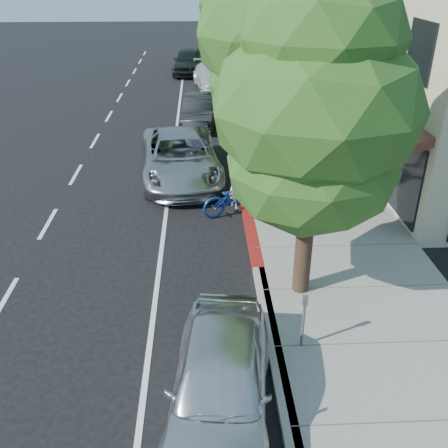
{
  "coord_description": "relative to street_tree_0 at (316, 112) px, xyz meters",
  "views": [
    {
      "loc": [
        -1.41,
        -11.84,
        7.18
      ],
      "look_at": [
        -0.89,
        -0.84,
        1.35
      ],
      "focal_mm": 40.0,
      "sensor_mm": 36.0,
      "label": 1
    }
  ],
  "objects": [
    {
      "name": "ground",
      "position": [
        -0.9,
        2.0,
        -4.48
      ],
      "size": [
        120.0,
        120.0,
        0.0
      ],
      "primitive_type": "plane",
      "color": "black",
      "rests_on": "ground"
    },
    {
      "name": "sidewalk",
      "position": [
        1.4,
        10.0,
        -4.41
      ],
      "size": [
        4.6,
        56.0,
        0.15
      ],
      "primitive_type": "cube",
      "color": "gray",
      "rests_on": "ground"
    },
    {
      "name": "curb",
      "position": [
        -0.9,
        10.0,
        -4.41
      ],
      "size": [
        0.3,
        56.0,
        0.15
      ],
      "primitive_type": "cube",
      "color": "#9E998E",
      "rests_on": "ground"
    },
    {
      "name": "curb_red_segment",
      "position": [
        -0.9,
        3.0,
        -4.41
      ],
      "size": [
        0.32,
        4.0,
        0.15
      ],
      "primitive_type": "cube",
      "color": "maroon",
      "rests_on": "ground"
    },
    {
      "name": "storefront_building",
      "position": [
        8.7,
        20.0,
        -0.98
      ],
      "size": [
        10.0,
        36.0,
        7.0
      ],
      "primitive_type": "cube",
      "color": "beige",
      "rests_on": "ground"
    },
    {
      "name": "street_tree_0",
      "position": [
        0.0,
        0.0,
        0.0
      ],
      "size": [
        4.35,
        4.35,
        7.24
      ],
      "color": "black",
      "rests_on": "ground"
    },
    {
      "name": "street_tree_1",
      "position": [
        0.0,
        6.0,
        0.66
      ],
      "size": [
        5.0,
        5.0,
        8.3
      ],
      "color": "black",
      "rests_on": "ground"
    },
    {
      "name": "street_tree_2",
      "position": [
        -0.0,
        12.0,
        -0.32
      ],
      "size": [
        4.65,
        4.65,
        6.91
      ],
      "color": "black",
      "rests_on": "ground"
    },
    {
      "name": "street_tree_3",
      "position": [
        -0.0,
        18.0,
        0.67
      ],
      "size": [
        4.68,
        4.68,
        8.22
      ],
      "color": "black",
      "rests_on": "ground"
    },
    {
      "name": "street_tree_4",
      "position": [
        -0.0,
        24.0,
        0.21
      ],
      "size": [
        4.83,
        4.83,
        7.66
      ],
      "color": "black",
      "rests_on": "ground"
    },
    {
      "name": "street_tree_5",
      "position": [
        -0.0,
        30.0,
        0.15
      ],
      "size": [
        4.83,
        4.83,
        7.58
      ],
      "color": "black",
      "rests_on": "ground"
    },
    {
      "name": "cyclist",
      "position": [
        -1.25,
        4.88,
        -3.68
      ],
      "size": [
        0.61,
        0.7,
        1.62
      ],
      "primitive_type": "imported",
      "rotation": [
        0.0,
        0.0,
        2.02
      ],
      "color": "silver",
      "rests_on": "ground"
    },
    {
      "name": "bicycle",
      "position": [
        -1.3,
        4.4,
        -3.92
      ],
      "size": [
        2.29,
        1.5,
        1.14
      ],
      "primitive_type": "imported",
      "rotation": [
        0.0,
        0.0,
        1.95
      ],
      "color": "navy",
      "rests_on": "ground"
    },
    {
      "name": "silver_suv",
      "position": [
        -3.1,
        7.5,
        -3.66
      ],
      "size": [
        3.3,
        6.17,
        1.65
      ],
      "primitive_type": "imported",
      "rotation": [
        0.0,
        0.0,
        0.1
      ],
      "color": "#AEAEB3",
      "rests_on": "ground"
    },
    {
      "name": "dark_sedan",
      "position": [
        -2.34,
        14.3,
        -3.78
      ],
      "size": [
        1.97,
        4.44,
        1.42
      ],
      "primitive_type": "imported",
      "rotation": [
        0.0,
        0.0,
        -0.11
      ],
      "color": "black",
      "rests_on": "ground"
    },
    {
      "name": "white_pickup",
      "position": [
        -1.45,
        21.86,
        -3.71
      ],
      "size": [
        2.85,
        5.55,
        1.54
      ],
      "primitive_type": "imported",
      "rotation": [
        0.0,
        0.0,
        0.13
      ],
      "color": "silver",
      "rests_on": "ground"
    },
    {
      "name": "dark_suv_far",
      "position": [
        -3.1,
        26.94,
        -3.63
      ],
      "size": [
        2.32,
        5.14,
        1.71
      ],
      "primitive_type": "imported",
      "rotation": [
        0.0,
        0.0,
        -0.06
      ],
      "color": "black",
      "rests_on": "ground"
    },
    {
      "name": "near_car_a",
      "position": [
        -2.08,
        -3.5,
        -3.74
      ],
      "size": [
        2.24,
        4.53,
        1.48
      ],
      "primitive_type": "imported",
      "rotation": [
        0.0,
        0.0,
        -0.11
      ],
      "color": "silver",
      "rests_on": "ground"
    },
    {
      "name": "pedestrian",
      "position": [
        0.92,
        7.78,
        -3.49
      ],
      "size": [
        1.03,
        1.03,
        1.69
      ],
      "primitive_type": "imported",
      "rotation": [
        0.0,
        0.0,
        3.92
      ],
      "color": "black",
      "rests_on": "sidewalk"
    }
  ]
}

